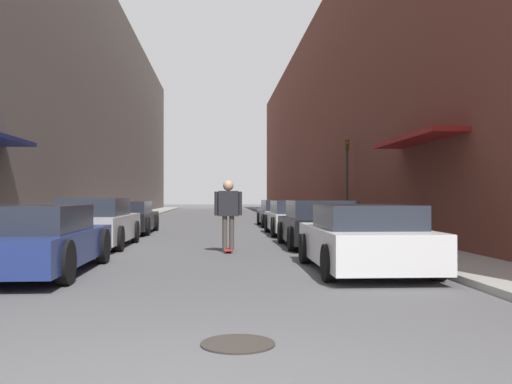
% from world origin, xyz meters
% --- Properties ---
extents(ground, '(136.25, 136.25, 0.00)m').
position_xyz_m(ground, '(0.00, 24.77, 0.00)').
color(ground, '#515154').
extents(curb_strip_left, '(1.80, 61.93, 0.12)m').
position_xyz_m(curb_strip_left, '(-5.04, 30.97, 0.06)').
color(curb_strip_left, gray).
rests_on(curb_strip_left, ground).
extents(curb_strip_right, '(1.80, 61.93, 0.12)m').
position_xyz_m(curb_strip_right, '(5.04, 30.97, 0.06)').
color(curb_strip_right, gray).
rests_on(curb_strip_right, ground).
extents(building_row_left, '(4.90, 61.93, 13.63)m').
position_xyz_m(building_row_left, '(-7.94, 30.96, 6.82)').
color(building_row_left, '#564C47').
rests_on(building_row_left, ground).
extents(building_row_right, '(4.90, 61.93, 12.05)m').
position_xyz_m(building_row_right, '(7.94, 30.96, 6.02)').
color(building_row_right, brown).
rests_on(building_row_right, ground).
extents(parked_car_left_0, '(1.96, 4.70, 1.23)m').
position_xyz_m(parked_car_left_0, '(-2.97, 6.54, 0.61)').
color(parked_car_left_0, navy).
rests_on(parked_car_left_0, ground).
extents(parked_car_left_1, '(1.87, 4.44, 1.34)m').
position_xyz_m(parked_car_left_1, '(-3.03, 11.89, 0.65)').
color(parked_car_left_1, '#B7B7BC').
rests_on(parked_car_left_1, ground).
extents(parked_car_left_2, '(2.04, 4.61, 1.20)m').
position_xyz_m(parked_car_left_2, '(-3.13, 17.66, 0.59)').
color(parked_car_left_2, black).
rests_on(parked_car_left_2, ground).
extents(parked_car_right_0, '(1.98, 4.14, 1.23)m').
position_xyz_m(parked_car_right_0, '(2.98, 6.45, 0.60)').
color(parked_car_right_0, silver).
rests_on(parked_car_right_0, ground).
extents(parked_car_right_1, '(2.02, 3.91, 1.27)m').
position_xyz_m(parked_car_right_1, '(3.07, 11.56, 0.61)').
color(parked_car_right_1, black).
rests_on(parked_car_right_1, ground).
extents(parked_car_right_2, '(1.95, 4.32, 1.23)m').
position_xyz_m(parked_car_right_2, '(3.06, 16.48, 0.60)').
color(parked_car_right_2, silver).
rests_on(parked_car_right_2, ground).
extents(parked_car_right_3, '(1.90, 4.58, 1.22)m').
position_xyz_m(parked_car_right_3, '(3.15, 22.33, 0.59)').
color(parked_car_right_3, '#515459').
rests_on(parked_car_right_3, ground).
extents(skateboarder, '(0.68, 0.78, 1.78)m').
position_xyz_m(skateboarder, '(0.54, 10.23, 1.10)').
color(skateboarder, '#B2231E').
rests_on(skateboarder, ground).
extents(manhole_cover, '(0.70, 0.70, 0.02)m').
position_xyz_m(manhole_cover, '(0.47, 1.42, 0.01)').
color(manhole_cover, '#332D28').
rests_on(manhole_cover, ground).
extents(traffic_light, '(0.16, 0.22, 3.56)m').
position_xyz_m(traffic_light, '(5.52, 18.92, 2.32)').
color(traffic_light, '#2D2D2D').
rests_on(traffic_light, curb_strip_right).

